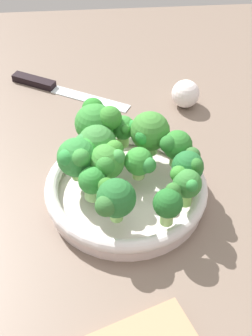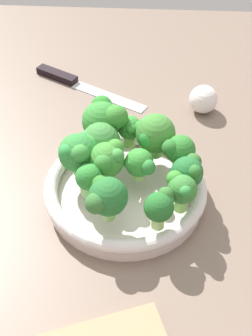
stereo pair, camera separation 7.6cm
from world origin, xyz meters
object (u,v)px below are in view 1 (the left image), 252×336
Objects in this scene: bowl at (126,190)px; broccoli_floret_2 at (94,144)px; broccoli_floret_6 at (169,202)px; broccoli_floret_8 at (108,162)px; broccoli_floret_4 at (139,163)px; knife at (54,87)px; broccoli_floret_0 at (189,166)px; broccoli_floret_1 at (114,199)px; broccoli_floret_9 at (124,129)px; broccoli_floret_12 at (93,181)px; broccoli_floret_11 at (97,121)px; broccoli_floret_10 at (76,158)px; garlic_bulb at (185,94)px; broccoli_floret_5 at (176,147)px; broccoli_floret_7 at (186,183)px; broccoli_floret_3 at (150,131)px.

broccoli_floret_2 reaches higher than bowl.
broccoli_floret_8 is at bearing -137.33° from broccoli_floret_6.
broccoli_floret_4 is 35.33cm from knife.
broccoli_floret_2 reaches higher than broccoli_floret_4.
broccoli_floret_1 is (6.57, -11.83, 0.80)cm from broccoli_floret_0.
broccoli_floret_2 is (-5.02, -4.64, 5.82)cm from bowl.
broccoli_floret_9 is at bearing 28.99° from knife.
broccoli_floret_12 is at bearing -63.02° from bowl.
broccoli_floret_11 is at bearing -156.31° from bowl.
broccoli_floret_2 is 1.12× the size of broccoli_floret_6.
broccoli_floret_2 and broccoli_floret_8 have the same top height.
broccoli_floret_10 reaches higher than knife.
broccoli_floret_0 is at bearing 96.57° from broccoli_floret_12.
garlic_bulb is at bearing 153.63° from broccoli_floret_1.
broccoli_floret_11 is 1.52× the size of garlic_bulb.
bowl is 3.99× the size of broccoli_floret_5.
knife is at bearing -150.73° from broccoli_floret_7.
broccoli_floret_11 reaches higher than broccoli_floret_9.
garlic_bulb is (-33.15, 8.33, -5.16)cm from broccoli_floret_6.
broccoli_floret_10 reaches higher than broccoli_floret_4.
broccoli_floret_2 is 7.91cm from broccoli_floret_4.
broccoli_floret_4 is 0.23× the size of knife.
broccoli_floret_11 reaches higher than garlic_bulb.
broccoli_floret_8 is 9.05cm from broccoli_floret_11.
broccoli_floret_12 is (3.05, -2.40, -0.99)cm from broccoli_floret_8.
broccoli_floret_0 is at bearing 162.49° from broccoli_floret_7.
broccoli_floret_3 is at bearing 102.33° from broccoli_floret_2.
broccoli_floret_7 is at bearing 1.72° from broccoli_floret_5.
bowl is at bearing -29.05° from garlic_bulb.
bowl is at bearing -95.55° from broccoli_floret_0.
broccoli_floret_10 is at bearing -150.23° from broccoli_floret_12.
broccoli_floret_1 is at bearing 3.81° from broccoli_floret_8.
broccoli_floret_9 is (-1.82, -3.96, -0.72)cm from broccoli_floret_3.
broccoli_floret_1 is 10.41cm from broccoli_floret_10.
knife is at bearing -159.70° from broccoli_floret_11.
broccoli_floret_8 is at bearing 141.80° from broccoli_floret_12.
broccoli_floret_1 reaches higher than broccoli_floret_7.
broccoli_floret_0 is 13.56cm from broccoli_floret_1.
broccoli_floret_1 is at bearing -9.29° from broccoli_floret_9.
broccoli_floret_9 is 1.04× the size of broccoli_floret_12.
broccoli_floret_2 is at bearing -143.30° from broccoli_floret_6.
broccoli_floret_12 is at bearing -44.79° from broccoli_floret_3.
broccoli_floret_7 is at bearing 80.06° from broccoli_floret_12.
broccoli_floret_4 is at bearing 112.16° from bowl.
broccoli_floret_6 is 45.14cm from knife.
broccoli_floret_3 is 1.11× the size of broccoli_floret_8.
broccoli_floret_7 is 30.65cm from garlic_bulb.
broccoli_floret_6 is 34.56cm from garlic_bulb.
broccoli_floret_8 is 34.21cm from knife.
bowl is 10.36cm from broccoli_floret_3.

